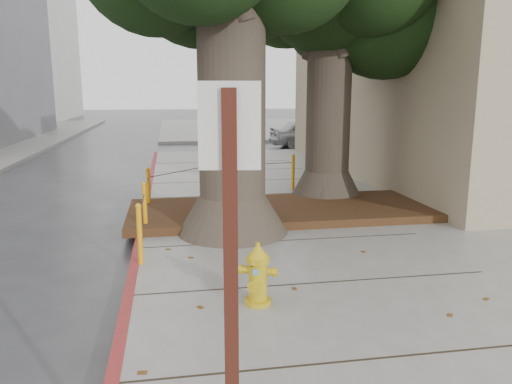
# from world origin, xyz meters

# --- Properties ---
(ground) EXTENTS (140.00, 140.00, 0.00)m
(ground) POSITION_xyz_m (0.00, 0.00, 0.00)
(ground) COLOR #28282B
(ground) RESTS_ON ground
(sidewalk_far) EXTENTS (16.00, 20.00, 0.15)m
(sidewalk_far) POSITION_xyz_m (6.00, 30.00, 0.07)
(sidewalk_far) COLOR slate
(sidewalk_far) RESTS_ON ground
(curb_red) EXTENTS (0.14, 26.00, 0.16)m
(curb_red) POSITION_xyz_m (-2.00, 2.50, 0.07)
(curb_red) COLOR maroon
(curb_red) RESTS_ON ground
(planter_bed) EXTENTS (6.40, 2.60, 0.16)m
(planter_bed) POSITION_xyz_m (0.90, 3.90, 0.23)
(planter_bed) COLOR black
(planter_bed) RESTS_ON sidewalk_main
(building_side_white) EXTENTS (10.00, 10.00, 9.00)m
(building_side_white) POSITION_xyz_m (16.00, 26.00, 4.50)
(building_side_white) COLOR silver
(building_side_white) RESTS_ON ground
(building_side_grey) EXTENTS (12.00, 14.00, 12.00)m
(building_side_grey) POSITION_xyz_m (22.00, 32.00, 6.00)
(building_side_grey) COLOR slate
(building_side_grey) RESTS_ON ground
(bollard_ring) EXTENTS (3.79, 5.39, 0.95)m
(bollard_ring) POSITION_xyz_m (-0.87, 4.38, 0.66)
(bollard_ring) COLOR orange
(bollard_ring) RESTS_ON sidewalk_main
(fire_hydrant) EXTENTS (0.43, 0.43, 0.79)m
(fire_hydrant) POSITION_xyz_m (-0.40, -0.53, 0.53)
(fire_hydrant) COLOR gold
(fire_hydrant) RESTS_ON sidewalk_main
(signpost) EXTENTS (0.26, 0.07, 2.62)m
(signpost) POSITION_xyz_m (-1.16, -4.16, 1.64)
(signpost) COLOR #471911
(signpost) RESTS_ON sidewalk_main
(car_silver) EXTENTS (4.03, 1.73, 1.36)m
(car_silver) POSITION_xyz_m (5.43, 17.55, 0.68)
(car_silver) COLOR #B3B3B8
(car_silver) RESTS_ON ground
(car_red) EXTENTS (3.87, 1.80, 1.23)m
(car_red) POSITION_xyz_m (12.93, 18.76, 0.61)
(car_red) COLOR maroon
(car_red) RESTS_ON ground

